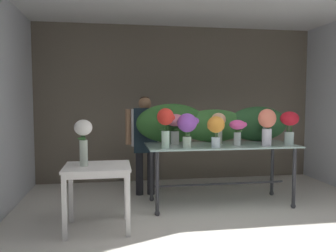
{
  "coord_description": "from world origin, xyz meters",
  "views": [
    {
      "loc": [
        -1.19,
        -2.8,
        1.5
      ],
      "look_at": [
        -0.52,
        1.38,
        1.17
      ],
      "focal_mm": 35.87,
      "sensor_mm": 36.0,
      "label": 1
    }
  ],
  "objects": [
    {
      "name": "vase_scarlet_snapdragons",
      "position": [
        -0.53,
        1.51,
        1.21
      ],
      "size": [
        0.24,
        0.22,
        0.53
      ],
      "color": "silver",
      "rests_on": "display_table_glass"
    },
    {
      "name": "vase_fuchsia_peonies",
      "position": [
        0.5,
        1.63,
        1.11
      ],
      "size": [
        0.24,
        0.22,
        0.36
      ],
      "color": "silver",
      "rests_on": "display_table_glass"
    },
    {
      "name": "florist",
      "position": [
        -0.71,
        2.44,
        0.96
      ],
      "size": [
        0.61,
        0.24,
        1.56
      ],
      "color": "#232328",
      "rests_on": "ground"
    },
    {
      "name": "vase_rosy_freesia",
      "position": [
        -0.34,
        1.89,
        1.16
      ],
      "size": [
        0.3,
        0.28,
        0.43
      ],
      "color": "silver",
      "rests_on": "display_table_glass"
    },
    {
      "name": "vase_lilac_ranunculus",
      "position": [
        1.03,
        1.85,
        1.13
      ],
      "size": [
        0.18,
        0.15,
        0.45
      ],
      "color": "silver",
      "rests_on": "display_table_glass"
    },
    {
      "name": "vase_white_roses_tall",
      "position": [
        -1.54,
        1.09,
        1.09
      ],
      "size": [
        0.2,
        0.2,
        0.53
      ],
      "color": "silver",
      "rests_on": "side_table_white"
    },
    {
      "name": "display_table_glass",
      "position": [
        0.31,
        1.76,
        0.74
      ],
      "size": [
        2.11,
        0.85,
        0.88
      ],
      "color": "#A8C9C1",
      "rests_on": "ground"
    },
    {
      "name": "vase_coral_anemones",
      "position": [
        0.88,
        1.5,
        1.18
      ],
      "size": [
        0.24,
        0.24,
        0.51
      ],
      "color": "silver",
      "rests_on": "display_table_glass"
    },
    {
      "name": "vase_violet_roses",
      "position": [
        -0.23,
        1.52,
        1.17
      ],
      "size": [
        0.29,
        0.26,
        0.46
      ],
      "color": "silver",
      "rests_on": "display_table_glass"
    },
    {
      "name": "vase_crimson_carnations",
      "position": [
        1.26,
        1.59,
        1.18
      ],
      "size": [
        0.26,
        0.26,
        0.47
      ],
      "color": "silver",
      "rests_on": "display_table_glass"
    },
    {
      "name": "ground_plane",
      "position": [
        0.0,
        1.72,
        0.0
      ],
      "size": [
        7.57,
        7.57,
        0.0
      ],
      "primitive_type": "plane",
      "color": "silver"
    },
    {
      "name": "vase_peach_dahlias",
      "position": [
        0.31,
        1.87,
        1.15
      ],
      "size": [
        0.21,
        0.21,
        0.45
      ],
      "color": "silver",
      "rests_on": "display_table_glass"
    },
    {
      "name": "wall_back",
      "position": [
        0.0,
        3.44,
        1.43
      ],
      "size": [
        5.3,
        0.12,
        2.86
      ],
      "primitive_type": "cube",
      "color": "#706656",
      "rests_on": "ground"
    },
    {
      "name": "side_table_white",
      "position": [
        -1.39,
        1.09,
        0.65
      ],
      "size": [
        0.75,
        0.64,
        0.75
      ],
      "color": "white",
      "rests_on": "ground"
    },
    {
      "name": "vase_sunset_tulips",
      "position": [
        0.14,
        1.47,
        1.14
      ],
      "size": [
        0.23,
        0.23,
        0.42
      ],
      "color": "silver",
      "rests_on": "display_table_glass"
    },
    {
      "name": "foliage_backdrop",
      "position": [
        0.32,
        2.07,
        1.14
      ],
      "size": [
        2.35,
        0.29,
        0.58
      ],
      "color": "#2D6028",
      "rests_on": "display_table_glass"
    }
  ]
}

